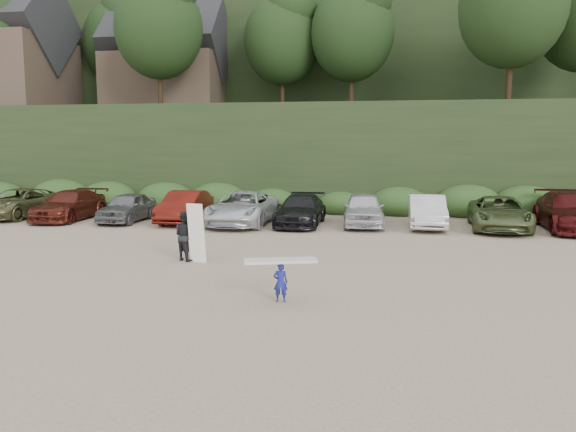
# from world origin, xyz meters

# --- Properties ---
(ground) EXTENTS (120.00, 120.00, 0.00)m
(ground) POSITION_xyz_m (0.00, 0.00, 0.00)
(ground) COLOR tan
(ground) RESTS_ON ground
(hillside_backdrop) EXTENTS (90.00, 41.50, 28.00)m
(hillside_backdrop) POSITION_xyz_m (-0.26, 35.93, 11.22)
(hillside_backdrop) COLOR black
(hillside_backdrop) RESTS_ON ground
(parked_cars) EXTENTS (39.98, 6.29, 1.64)m
(parked_cars) POSITION_xyz_m (-1.59, 10.01, 0.74)
(parked_cars) COLOR #9F9FA3
(parked_cars) RESTS_ON ground
(child_surfer) EXTENTS (1.77, 0.94, 1.02)m
(child_surfer) POSITION_xyz_m (0.91, -2.82, 0.70)
(child_surfer) COLOR navy
(child_surfer) RESTS_ON ground
(adult_surfer) EXTENTS (1.25, 0.95, 1.88)m
(adult_surfer) POSITION_xyz_m (-2.88, 1.39, 0.81)
(adult_surfer) COLOR black
(adult_surfer) RESTS_ON ground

